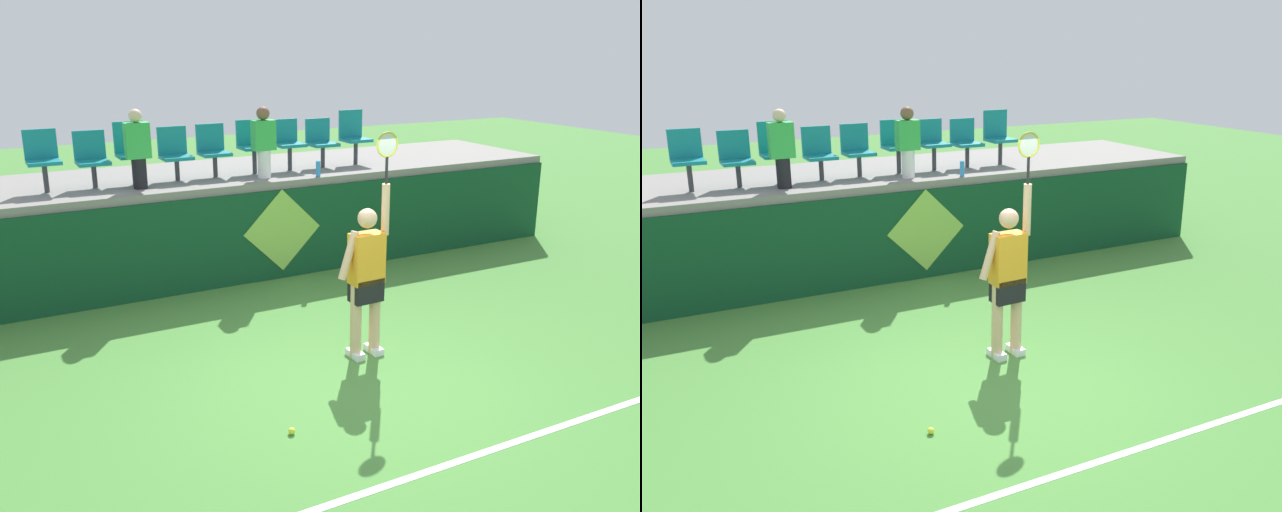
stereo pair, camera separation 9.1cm
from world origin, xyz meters
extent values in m
plane|color=#478438|center=(0.00, 0.00, 0.00)|extent=(40.00, 40.00, 0.00)
cube|color=#0F4223|center=(0.00, 3.55, 0.69)|extent=(11.88, 0.20, 1.39)
cube|color=gray|center=(0.00, 4.71, 1.45)|extent=(11.88, 2.44, 0.12)
cube|color=white|center=(0.00, -1.70, 0.00)|extent=(10.69, 0.08, 0.01)
cube|color=white|center=(0.28, 0.50, 0.04)|extent=(0.13, 0.27, 0.08)
cube|color=white|center=(0.54, 0.52, 0.04)|extent=(0.13, 0.27, 0.08)
cylinder|color=#DBAD84|center=(0.28, 0.50, 0.45)|extent=(0.13, 0.13, 0.90)
cylinder|color=#DBAD84|center=(0.54, 0.52, 0.45)|extent=(0.13, 0.13, 0.90)
cube|color=black|center=(0.41, 0.51, 0.82)|extent=(0.37, 0.24, 0.28)
cube|color=orange|center=(0.41, 0.51, 1.19)|extent=(0.39, 0.24, 0.58)
sphere|color=#DBAD84|center=(0.41, 0.51, 1.65)|extent=(0.22, 0.22, 0.22)
cylinder|color=#DBAD84|center=(0.17, 0.50, 1.26)|extent=(0.26, 0.10, 0.55)
cylinder|color=#DBAD84|center=(0.65, 0.52, 1.72)|extent=(0.09, 0.09, 0.58)
cylinder|color=black|center=(0.65, 0.52, 2.16)|extent=(0.03, 0.03, 0.30)
torus|color=gold|center=(0.65, 0.52, 2.44)|extent=(0.28, 0.04, 0.28)
ellipsoid|color=silver|center=(0.65, 0.52, 2.44)|extent=(0.24, 0.03, 0.24)
sphere|color=#D1E533|center=(-1.07, -0.63, 0.03)|extent=(0.07, 0.07, 0.07)
cylinder|color=#338CE5|center=(1.41, 3.60, 1.62)|extent=(0.07, 0.07, 0.24)
cylinder|color=#38383D|center=(-2.47, 4.29, 1.70)|extent=(0.07, 0.07, 0.39)
cube|color=#147F89|center=(-2.47, 4.29, 1.92)|extent=(0.44, 0.42, 0.05)
cube|color=#147F89|center=(-2.47, 4.48, 2.15)|extent=(0.44, 0.04, 0.40)
cylinder|color=#38383D|center=(-1.82, 4.29, 1.67)|extent=(0.07, 0.07, 0.34)
cube|color=#147F89|center=(-1.82, 4.29, 1.87)|extent=(0.44, 0.42, 0.05)
cube|color=#147F89|center=(-1.82, 4.48, 2.10)|extent=(0.44, 0.04, 0.41)
cylinder|color=#38383D|center=(-1.25, 4.29, 1.70)|extent=(0.07, 0.07, 0.40)
cube|color=#147F89|center=(-1.25, 4.29, 1.93)|extent=(0.44, 0.42, 0.05)
cube|color=#147F89|center=(-1.25, 4.48, 2.17)|extent=(0.44, 0.04, 0.44)
cylinder|color=#38383D|center=(-0.62, 4.29, 1.67)|extent=(0.07, 0.07, 0.32)
cube|color=#147F89|center=(-0.62, 4.29, 1.85)|extent=(0.44, 0.42, 0.05)
cube|color=#147F89|center=(-0.62, 4.48, 2.08)|extent=(0.44, 0.04, 0.42)
cylinder|color=#38383D|center=(-0.02, 4.29, 1.67)|extent=(0.07, 0.07, 0.33)
cube|color=#147F89|center=(-0.02, 4.29, 1.86)|extent=(0.44, 0.42, 0.05)
cube|color=#147F89|center=(-0.02, 4.48, 2.09)|extent=(0.44, 0.04, 0.41)
cylinder|color=#38383D|center=(0.63, 4.29, 1.70)|extent=(0.07, 0.07, 0.38)
cube|color=#147F89|center=(0.63, 4.29, 1.91)|extent=(0.44, 0.42, 0.05)
cube|color=#147F89|center=(0.63, 4.48, 2.13)|extent=(0.44, 0.04, 0.39)
cylinder|color=#38383D|center=(1.25, 4.29, 1.70)|extent=(0.07, 0.07, 0.39)
cube|color=#147F89|center=(1.25, 4.29, 1.92)|extent=(0.44, 0.42, 0.05)
cube|color=#147F89|center=(1.25, 4.48, 2.13)|extent=(0.44, 0.04, 0.37)
cylinder|color=#38383D|center=(1.85, 4.29, 1.68)|extent=(0.07, 0.07, 0.35)
cube|color=#147F89|center=(1.85, 4.29, 1.88)|extent=(0.44, 0.42, 0.05)
cube|color=#147F89|center=(1.85, 4.48, 2.10)|extent=(0.44, 0.04, 0.38)
cylinder|color=#38383D|center=(2.48, 4.29, 1.70)|extent=(0.07, 0.07, 0.39)
cube|color=#147F89|center=(2.48, 4.29, 1.92)|extent=(0.44, 0.42, 0.05)
cube|color=#147F89|center=(2.48, 4.48, 2.17)|extent=(0.44, 0.04, 0.46)
cylinder|color=black|center=(-1.25, 3.96, 1.72)|extent=(0.20, 0.20, 0.43)
cube|color=green|center=(-1.25, 3.96, 2.18)|extent=(0.34, 0.20, 0.50)
sphere|color=beige|center=(-1.25, 3.96, 2.52)|extent=(0.18, 0.18, 0.18)
cylinder|color=white|center=(0.63, 3.90, 1.72)|extent=(0.20, 0.20, 0.42)
cube|color=green|center=(0.63, 3.90, 2.15)|extent=(0.34, 0.20, 0.45)
sphere|color=brown|center=(0.63, 3.90, 2.48)|extent=(0.20, 0.20, 0.20)
cube|color=#0F4223|center=(0.71, 3.44, 0.00)|extent=(0.90, 0.01, 0.00)
plane|color=#8CC64C|center=(0.71, 3.44, 0.76)|extent=(1.27, 0.00, 1.27)
camera|label=1|loc=(-3.43, -5.72, 3.50)|focal=38.46mm
camera|label=2|loc=(-3.35, -5.76, 3.50)|focal=38.46mm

